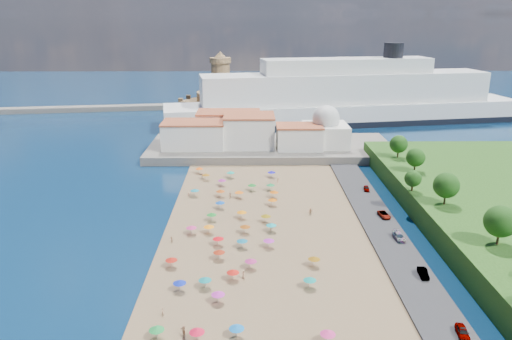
{
  "coord_description": "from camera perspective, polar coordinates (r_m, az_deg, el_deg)",
  "views": [
    {
      "loc": [
        2.55,
        -107.25,
        49.44
      ],
      "look_at": [
        4.0,
        25.0,
        8.0
      ],
      "focal_mm": 35.0,
      "sensor_mm": 36.0,
      "label": 1
    }
  ],
  "objects": [
    {
      "name": "ground",
      "position": [
        118.12,
        -1.82,
        -7.35
      ],
      "size": [
        700.0,
        700.0,
        0.0
      ],
      "primitive_type": "plane",
      "color": "#071938",
      "rests_on": "ground"
    },
    {
      "name": "terrace",
      "position": [
        186.66,
        1.68,
        2.51
      ],
      "size": [
        90.0,
        36.0,
        3.0
      ],
      "primitive_type": "cube",
      "color": "#59544C",
      "rests_on": "ground"
    },
    {
      "name": "jetty",
      "position": [
        221.07,
        -4.4,
        4.74
      ],
      "size": [
        18.0,
        70.0,
        2.4
      ],
      "primitive_type": "cube",
      "color": "#59544C",
      "rests_on": "ground"
    },
    {
      "name": "breakwater",
      "position": [
        287.6,
        -23.81,
        6.29
      ],
      "size": [
        199.03,
        34.77,
        2.6
      ],
      "primitive_type": "cube",
      "rotation": [
        0.0,
        0.0,
        0.14
      ],
      "color": "#59544C",
      "rests_on": "ground"
    },
    {
      "name": "waterfront_buildings",
      "position": [
        185.69,
        -2.35,
        4.45
      ],
      "size": [
        57.0,
        29.0,
        11.0
      ],
      "color": "silver",
      "rests_on": "terrace"
    },
    {
      "name": "domed_building",
      "position": [
        184.83,
        7.95,
        4.58
      ],
      "size": [
        16.0,
        16.0,
        15.0
      ],
      "color": "silver",
      "rests_on": "terrace"
    },
    {
      "name": "fortress",
      "position": [
        249.38,
        -4.0,
        7.48
      ],
      "size": [
        40.0,
        40.0,
        32.4
      ],
      "color": "#95734A",
      "rests_on": "ground"
    },
    {
      "name": "cruise_ship",
      "position": [
        239.22,
        10.15,
        7.86
      ],
      "size": [
        170.38,
        53.01,
        36.87
      ],
      "color": "black",
      "rests_on": "ground"
    },
    {
      "name": "beach_parasols",
      "position": [
        108.65,
        -2.46,
        -8.42
      ],
      "size": [
        31.9,
        111.85,
        2.2
      ],
      "color": "gray",
      "rests_on": "beach"
    },
    {
      "name": "beachgoers",
      "position": [
        115.45,
        -2.35,
        -7.36
      ],
      "size": [
        34.49,
        100.8,
        1.83
      ],
      "color": "tan",
      "rests_on": "beach"
    },
    {
      "name": "parked_cars",
      "position": [
        116.55,
        16.26,
        -7.69
      ],
      "size": [
        2.76,
        72.4,
        1.45
      ],
      "color": "gray",
      "rests_on": "promenade"
    },
    {
      "name": "hillside_trees",
      "position": [
        119.39,
        22.31,
        -3.1
      ],
      "size": [
        12.5,
        110.25,
        8.07
      ],
      "color": "#382314",
      "rests_on": "hillside"
    }
  ]
}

